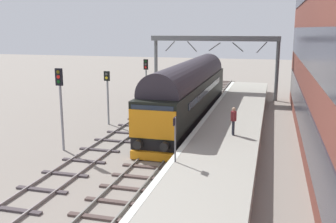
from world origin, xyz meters
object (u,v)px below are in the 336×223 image
at_px(signal_post_mid, 108,91).
at_px(signal_post_far, 146,75).
at_px(waiting_passenger, 234,118).
at_px(platform_number_sign, 175,133).
at_px(signal_post_near, 61,99).
at_px(diesel_locomotive, 189,89).

bearing_deg(signal_post_mid, signal_post_far, 90.00).
bearing_deg(signal_post_mid, waiting_passenger, -23.22).
height_order(signal_post_far, platform_number_sign, signal_post_far).
xyz_separation_m(signal_post_near, signal_post_mid, (-0.00, 6.59, -0.58)).
distance_m(signal_post_mid, signal_post_far, 9.08).
height_order(signal_post_near, waiting_passenger, signal_post_near).
relative_size(diesel_locomotive, platform_number_sign, 9.21).
bearing_deg(waiting_passenger, diesel_locomotive, 16.51).
relative_size(diesel_locomotive, waiting_passenger, 11.91).
bearing_deg(signal_post_near, platform_number_sign, -21.45).
bearing_deg(waiting_passenger, platform_number_sign, 144.05).
xyz_separation_m(platform_number_sign, waiting_passenger, (2.13, 5.40, -0.41)).
bearing_deg(platform_number_sign, signal_post_mid, 128.35).
height_order(signal_post_mid, signal_post_far, signal_post_far).
xyz_separation_m(diesel_locomotive, signal_post_mid, (-5.64, -2.62, 0.04)).
height_order(diesel_locomotive, platform_number_sign, diesel_locomotive).
distance_m(platform_number_sign, waiting_passenger, 5.82).
relative_size(signal_post_near, platform_number_sign, 2.30).
bearing_deg(diesel_locomotive, signal_post_near, -121.46).
xyz_separation_m(diesel_locomotive, platform_number_sign, (1.93, -12.19, -0.08)).
xyz_separation_m(signal_post_mid, signal_post_far, (0.00, 9.08, 0.18)).
bearing_deg(signal_post_mid, diesel_locomotive, 24.96).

